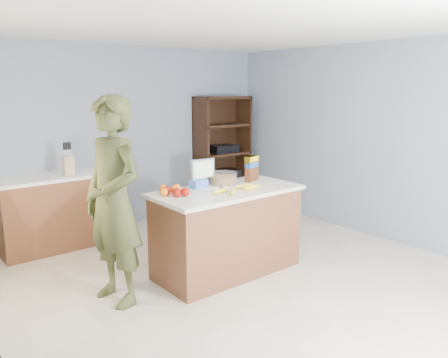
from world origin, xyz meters
TOP-DOWN VIEW (x-y plane):
  - floor at (0.00, 0.00)m, footprint 4.50×5.00m
  - walls at (0.00, 0.00)m, footprint 4.52×5.02m
  - counter_peninsula at (0.00, 0.30)m, footprint 1.56×0.76m
  - back_cabinet at (-1.20, 2.20)m, footprint 1.24×0.62m
  - shelving_unit at (1.55, 2.35)m, footprint 0.90×0.40m
  - person at (-1.19, 0.43)m, footprint 0.56×0.75m
  - knife_block at (-0.97, 2.13)m, footprint 0.12×0.10m
  - envelopes at (0.01, 0.41)m, footprint 0.42×0.17m
  - bananas at (0.03, 0.17)m, footprint 0.57×0.26m
  - apples at (-0.57, 0.38)m, footprint 0.20×0.24m
  - oranges at (-0.56, 0.53)m, footprint 0.27×0.23m
  - blue_carton at (-0.18, 0.55)m, footprint 0.19×0.14m
  - salad_bowl at (0.12, 0.51)m, footprint 0.30×0.30m
  - tv at (-0.07, 0.63)m, footprint 0.28×0.12m
  - cereal_box at (0.48, 0.44)m, footprint 0.20×0.12m

SIDE VIEW (x-z plane):
  - floor at x=0.00m, z-range -0.01..0.01m
  - counter_peninsula at x=0.00m, z-range -0.03..0.87m
  - back_cabinet at x=-1.20m, z-range 0.00..0.90m
  - shelving_unit at x=1.55m, z-range -0.04..1.76m
  - envelopes at x=0.01m, z-range 0.90..0.90m
  - bananas at x=0.03m, z-range 0.90..0.95m
  - person at x=-1.19m, z-range 0.00..1.87m
  - oranges at x=-0.56m, z-range 0.90..0.98m
  - blue_carton at x=-0.18m, z-range 0.90..0.98m
  - apples at x=-0.57m, z-range 0.90..0.99m
  - salad_bowl at x=0.12m, z-range 0.89..1.02m
  - knife_block at x=-0.97m, z-range 0.86..1.17m
  - tv at x=-0.07m, z-range 0.92..1.20m
  - cereal_box at x=0.48m, z-range 0.92..1.21m
  - walls at x=0.00m, z-range 0.40..2.91m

